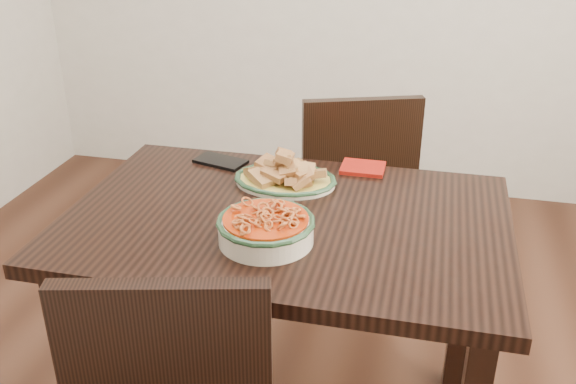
% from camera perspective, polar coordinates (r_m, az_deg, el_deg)
% --- Properties ---
extents(dining_table, '(1.18, 0.78, 0.75)m').
position_cam_1_polar(dining_table, '(1.76, -0.15, -5.00)').
color(dining_table, black).
rests_on(dining_table, ground).
extents(chair_far, '(0.54, 0.54, 0.89)m').
position_cam_1_polar(chair_far, '(2.45, 5.76, 0.28)').
color(chair_far, black).
rests_on(chair_far, ground).
extents(fish_plate, '(0.30, 0.23, 0.11)m').
position_cam_1_polar(fish_plate, '(1.88, -0.25, 1.98)').
color(fish_plate, beige).
rests_on(fish_plate, dining_table).
extents(noodle_bowl, '(0.25, 0.25, 0.08)m').
position_cam_1_polar(noodle_bowl, '(1.57, -1.98, -3.02)').
color(noodle_bowl, beige).
rests_on(noodle_bowl, dining_table).
extents(smartphone, '(0.18, 0.12, 0.01)m').
position_cam_1_polar(smartphone, '(2.05, -6.02, 2.73)').
color(smartphone, black).
rests_on(smartphone, dining_table).
extents(napkin, '(0.13, 0.11, 0.01)m').
position_cam_1_polar(napkin, '(2.00, 6.67, 2.15)').
color(napkin, '#9A150B').
rests_on(napkin, dining_table).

